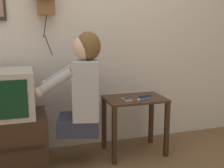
% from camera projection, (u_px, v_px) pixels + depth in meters
% --- Properties ---
extents(wall_back, '(6.80, 0.05, 2.55)m').
position_uv_depth(wall_back, '(82.00, 23.00, 2.79)').
color(wall_back, beige).
rests_on(wall_back, ground_plane).
extents(side_table, '(0.58, 0.40, 0.56)m').
position_uv_depth(side_table, '(135.00, 110.00, 2.74)').
color(side_table, '#422819').
rests_on(side_table, ground_plane).
extents(person, '(0.61, 0.49, 0.90)m').
position_uv_depth(person, '(83.00, 85.00, 2.47)').
color(person, '#2D3347').
rests_on(person, ground_plane).
extents(tv_stand, '(0.73, 0.48, 0.49)m').
position_uv_depth(tv_stand, '(4.00, 143.00, 2.44)').
color(tv_stand, '#382316').
rests_on(tv_stand, ground_plane).
extents(cell_phone_held, '(0.07, 0.13, 0.01)m').
position_uv_depth(cell_phone_held, '(127.00, 99.00, 2.64)').
color(cell_phone_held, silver).
rests_on(cell_phone_held, side_table).
extents(cell_phone_spare, '(0.14, 0.11, 0.01)m').
position_uv_depth(cell_phone_spare, '(145.00, 96.00, 2.76)').
color(cell_phone_spare, navy).
rests_on(cell_phone_spare, side_table).
extents(toothbrush, '(0.15, 0.07, 0.02)m').
position_uv_depth(toothbrush, '(143.00, 100.00, 2.61)').
color(toothbrush, '#338CD8').
rests_on(toothbrush, side_table).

